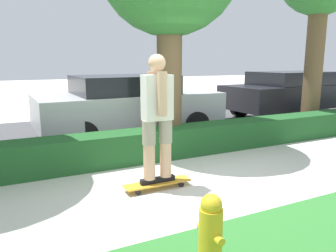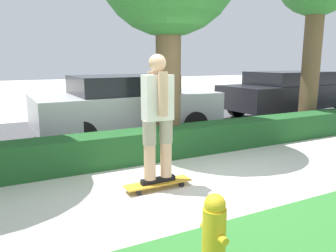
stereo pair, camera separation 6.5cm
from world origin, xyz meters
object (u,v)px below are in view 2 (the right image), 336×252
at_px(skater_person, 158,116).
at_px(parked_car_middle, 126,104).
at_px(skateboard, 158,183).
at_px(parked_car_rear, 291,92).
at_px(fire_hydrant, 214,232).

distance_m(skater_person, parked_car_middle, 3.46).
distance_m(skateboard, skater_person, 0.97).
xyz_separation_m(skateboard, parked_car_middle, (0.77, 3.36, 0.69)).
bearing_deg(skater_person, parked_car_rear, 28.97).
bearing_deg(skater_person, fire_hydrant, -100.85).
bearing_deg(parked_car_rear, parked_car_middle, 179.73).
xyz_separation_m(skateboard, parked_car_rear, (6.40, 3.54, 0.72)).
bearing_deg(skater_person, parked_car_middle, 77.10).
relative_size(skateboard, skater_person, 0.55).
bearing_deg(fire_hydrant, parked_car_middle, 77.83).
bearing_deg(skateboard, skater_person, -14.04).
relative_size(skater_person, parked_car_middle, 0.41).
height_order(skater_person, fire_hydrant, skater_person).
height_order(skateboard, fire_hydrant, fire_hydrant).
relative_size(skateboard, fire_hydrant, 1.40).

